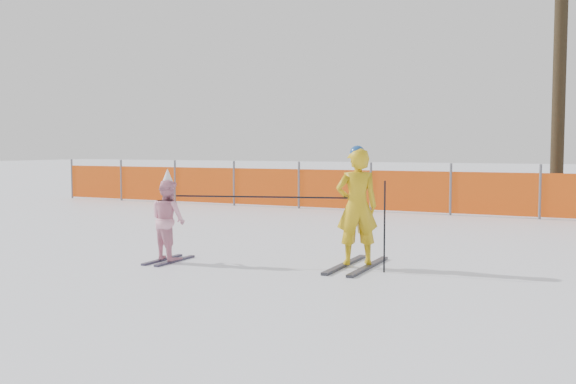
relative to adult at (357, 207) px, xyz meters
The scene contains 5 objects.
ground 1.42m from the adult, 150.78° to the right, with size 120.00×120.00×0.00m, color white.
adult is the anchor object (origin of this frame).
child 2.69m from the adult, 163.81° to the right, with size 0.67×0.90×1.33m.
ski_poles 0.78m from the adult, 156.10° to the right, with size 2.92×0.70×1.20m.
safety_fence 8.30m from the adult, 118.50° to the left, with size 16.57×0.06×1.25m.
Camera 1 is at (3.90, -7.64, 1.63)m, focal length 40.00 mm.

